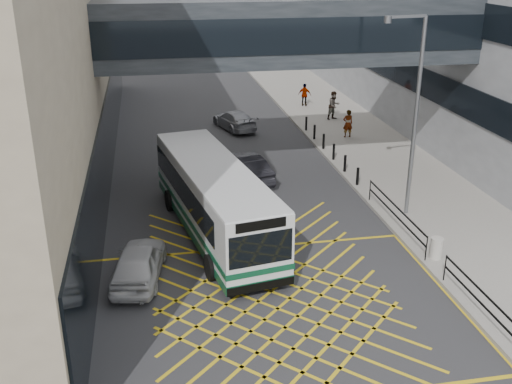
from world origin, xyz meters
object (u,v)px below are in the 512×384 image
car_silver (235,119)px  pedestrian_a (348,124)px  bus (214,197)px  litter_bin (436,248)px  street_lamp (413,106)px  car_dark (242,168)px  pedestrian_b (334,106)px  pedestrian_c (305,95)px  car_white (139,262)px

car_silver → pedestrian_a: pedestrian_a is taller
bus → litter_bin: bearing=-36.5°
bus → street_lamp: size_ratio=1.29×
car_dark → car_silver: car_dark is taller
pedestrian_b → pedestrian_c: (-1.00, 4.13, -0.13)m
car_dark → pedestrian_c: size_ratio=2.81×
car_dark → pedestrian_a: pedestrian_a is taller
car_silver → pedestrian_b: (7.04, 0.65, 0.48)m
car_dark → pedestrian_c: 16.15m
car_dark → litter_bin: car_dark is taller
car_silver → pedestrian_a: (6.62, -3.63, 0.38)m
car_silver → street_lamp: 16.86m
car_silver → bus: bearing=62.1°
car_dark → pedestrian_b: pedestrian_b is taller
car_white → litter_bin: 11.15m
bus → litter_bin: (8.01, -3.98, -1.05)m
car_white → car_dark: car_dark is taller
car_white → street_lamp: street_lamp is taller
street_lamp → pedestrian_a: street_lamp is taller
bus → pedestrian_c: (9.21, 20.35, -0.62)m
pedestrian_c → street_lamp: bearing=115.3°
pedestrian_b → car_silver: bearing=161.3°
car_white → litter_bin: (11.12, -0.67, -0.12)m
car_silver → street_lamp: size_ratio=0.49×
car_dark → pedestrian_a: bearing=-158.9°
car_white → car_dark: size_ratio=0.93×
car_silver → street_lamp: (5.27, -15.40, 4.38)m
car_silver → pedestrian_b: bearing=168.9°
car_dark → pedestrian_a: size_ratio=2.71×
litter_bin → pedestrian_c: (1.20, 24.33, 0.43)m
car_white → car_dark: (5.20, 9.17, 0.04)m
litter_bin → pedestrian_c: pedestrian_c is taller
pedestrian_a → bus: bearing=47.7°
litter_bin → car_white: bearing=176.6°
car_dark → street_lamp: (6.35, -5.68, 4.30)m
bus → litter_bin: bus is taller
bus → pedestrian_a: size_ratio=6.36×
car_white → street_lamp: (11.55, 3.48, 4.34)m
car_dark → car_silver: (1.08, 9.72, -0.09)m
street_lamp → pedestrian_c: 20.59m
bus → car_silver: size_ratio=2.64×
litter_bin → pedestrian_a: 16.03m
car_silver → pedestrian_a: size_ratio=2.41×
street_lamp → pedestrian_a: bearing=75.2°
car_white → pedestrian_a: (12.90, 15.26, 0.33)m
pedestrian_c → litter_bin: bearing=114.6°
bus → pedestrian_b: (10.21, 16.22, -0.49)m
litter_bin → pedestrian_b: size_ratio=0.42×
litter_bin → pedestrian_c: bearing=87.2°
car_dark → pedestrian_b: 13.18m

